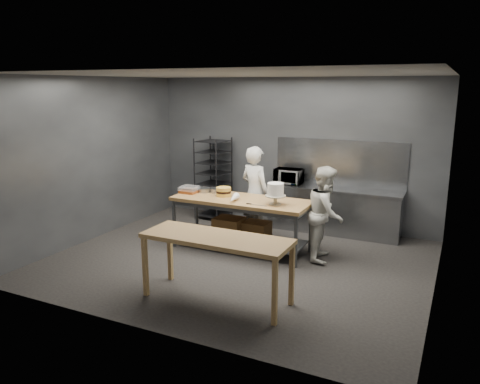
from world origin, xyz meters
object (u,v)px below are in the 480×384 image
Objects in this scene: near_counter at (217,243)px; speed_rack at (213,179)px; layer_cake at (224,192)px; work_table at (241,218)px; chef_right at (326,213)px; microwave at (289,176)px; frosted_cake_stand at (275,191)px; chef_behind at (255,193)px.

near_counter is 4.06m from speed_rack.
speed_rack is at bearing 124.59° from layer_cake.
work_table is 1.37× the size of speed_rack.
work_table is at bearing 106.54° from near_counter.
layer_cake is (1.06, -1.54, 0.14)m from speed_rack.
microwave is at bearing 30.18° from chef_right.
chef_right is (2.87, -1.38, -0.07)m from speed_rack.
chef_right is 4.33× the size of frosted_cake_stand.
frosted_cake_stand is at bearing 150.94° from chef_behind.
frosted_cake_stand reaches higher than near_counter.
speed_rack is at bearing 132.00° from work_table.
chef_behind is 4.84× the size of frosted_cake_stand.
near_counter is 1.85m from frosted_cake_stand.
microwave is 2.08× the size of layer_cake.
chef_right is at bearing -25.73° from speed_rack.
chef_behind reaches higher than layer_cake.
microwave is (0.30, 0.98, 0.17)m from chef_behind.
layer_cake reaches higher than work_table.
chef_right is at bearing -51.02° from microwave.
work_table is 2.14m from speed_rack.
chef_behind is 6.72× the size of layer_cake.
chef_right is at bearing -178.89° from chef_behind.
chef_right reaches higher than near_counter.
layer_cake is (-0.63, -1.62, -0.05)m from microwave.
layer_cake is at bearing 170.72° from frosted_cake_stand.
near_counter is 1.14× the size of speed_rack.
chef_behind is at bearing 131.86° from frosted_cake_stand.
speed_rack is 1.65m from chef_behind.
frosted_cake_stand is (0.69, -0.13, 0.58)m from work_table.
layer_cake is (-0.36, 0.04, 0.43)m from work_table.
frosted_cake_stand is at bearing -9.28° from layer_cake.
near_counter is 2.21m from layer_cake.
chef_right is at bearing 4.84° from layer_cake.
work_table is at bearing 169.11° from frosted_cake_stand.
frosted_cake_stand is at bearing -39.02° from speed_rack.
speed_rack reaches higher than microwave.
microwave is (-0.31, 3.61, 0.24)m from near_counter.
layer_cake is (-1.05, 0.17, -0.15)m from frosted_cake_stand.
frosted_cake_stand is (-0.76, -0.33, 0.37)m from chef_right.
microwave is (0.27, 1.66, 0.48)m from work_table.
microwave is 1.84m from frosted_cake_stand.
chef_behind is 1.12× the size of chef_right.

